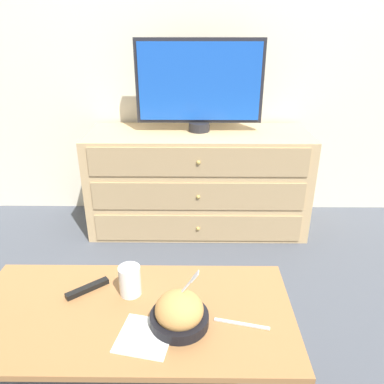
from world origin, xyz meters
TOP-DOWN VIEW (x-y plane):
  - ground_plane at (0.00, 0.00)m, footprint 12.00×12.00m
  - wall_back at (0.00, 0.03)m, footprint 12.00×0.05m
  - dresser at (-0.10, -0.27)m, footprint 1.37×0.50m
  - tv at (-0.10, -0.24)m, footprint 0.76×0.13m
  - coffee_table at (-0.32, -1.60)m, footprint 1.03×0.49m
  - takeout_bowl at (-0.17, -1.65)m, footprint 0.18×0.18m
  - drink_cup at (-0.34, -1.51)m, footprint 0.07×0.07m
  - napkin at (-0.26, -1.71)m, footprint 0.18×0.18m
  - knife at (0.02, -1.66)m, footprint 0.17×0.05m
  - remote_control at (-0.48, -1.50)m, footprint 0.13×0.11m

SIDE VIEW (x-z plane):
  - ground_plane at x=0.00m, z-range 0.00..0.00m
  - dresser at x=-0.10m, z-range 0.00..0.65m
  - coffee_table at x=-0.32m, z-range 0.15..0.59m
  - napkin at x=-0.26m, z-range 0.43..0.44m
  - knife at x=0.02m, z-range 0.43..0.44m
  - remote_control at x=-0.48m, z-range 0.43..0.45m
  - takeout_bowl at x=-0.17m, z-range 0.39..0.56m
  - drink_cup at x=-0.34m, z-range 0.43..0.53m
  - tv at x=-0.10m, z-range 0.66..1.20m
  - wall_back at x=0.00m, z-range 0.00..2.60m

